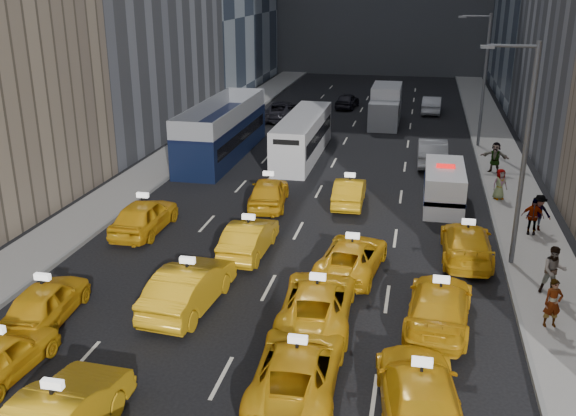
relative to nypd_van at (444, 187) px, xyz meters
name	(u,v)px	position (x,y,z in m)	size (l,w,h in m)	color
sidewalk_west	(174,157)	(-17.18, 5.97, -0.92)	(3.00, 90.00, 0.15)	gray
sidewalk_east	(506,176)	(3.82, 5.97, -0.92)	(3.00, 90.00, 0.15)	gray
curb_west	(194,158)	(-15.73, 5.97, -0.91)	(0.15, 90.00, 0.18)	slate
curb_east	(481,174)	(2.37, 5.97, -0.91)	(0.15, 90.00, 0.18)	slate
streetlight_near	(522,149)	(2.51, -7.03, 3.92)	(2.15, 0.22, 9.00)	#595B60
streetlight_far	(483,76)	(2.51, 12.97, 3.92)	(2.15, 0.22, 9.00)	#595B60
taxi_4	(0,356)	(-13.03, -18.30, -0.30)	(1.64, 4.06, 1.38)	gold
taxi_6	(298,368)	(-4.36, -17.11, -0.28)	(2.37, 5.13, 1.43)	gold
taxi_7	(420,394)	(-0.95, -17.69, -0.24)	(2.12, 5.23, 1.52)	gold
taxi_8	(46,301)	(-13.57, -14.98, -0.28)	(1.69, 4.21, 1.43)	gold
taxi_9	(189,287)	(-9.08, -13.11, -0.18)	(1.73, 4.95, 1.63)	gold
taxi_10	(317,301)	(-4.46, -13.07, -0.28)	(2.37, 5.15, 1.43)	gold
taxi_11	(439,305)	(-0.38, -12.55, -0.25)	(2.09, 5.13, 1.49)	gold
taxi_12	(144,216)	(-13.63, -6.63, -0.20)	(1.88, 4.66, 1.59)	gold
taxi_13	(249,238)	(-8.24, -8.05, -0.26)	(1.55, 4.44, 1.46)	gold
taxi_14	(352,256)	(-3.73, -8.95, -0.32)	(2.23, 4.83, 1.34)	gold
taxi_15	(467,243)	(0.82, -6.73, -0.27)	(2.03, 5.00, 1.45)	gold
taxi_16	(269,192)	(-8.83, -1.99, -0.22)	(1.84, 4.56, 1.55)	gold
taxi_17	(349,192)	(-4.78, -0.86, -0.30)	(1.48, 4.23, 1.39)	gold
nypd_van	(444,187)	(0.00, 0.00, 0.00)	(2.57, 5.33, 2.20)	white
double_decker	(223,130)	(-14.09, 7.06, 0.75)	(4.02, 12.32, 3.52)	black
city_bus	(303,137)	(-8.91, 8.02, 0.36)	(2.78, 10.73, 2.75)	silver
box_truck	(386,106)	(-4.24, 19.29, 0.49)	(2.42, 6.68, 3.03)	silver
misc_car_0	(432,151)	(-0.56, 7.89, -0.16)	(1.77, 5.08, 1.67)	#999BA0
misc_car_1	(282,111)	(-12.70, 19.02, -0.20)	(2.63, 5.70, 1.58)	black
misc_car_2	(384,97)	(-4.86, 27.62, -0.24)	(2.12, 5.22, 1.51)	slate
misc_car_3	(347,101)	(-8.04, 25.40, -0.31)	(1.62, 4.02, 1.37)	black
misc_car_4	(432,105)	(-0.53, 24.66, -0.25)	(1.58, 4.53, 1.49)	#A4A6AB
pedestrian_0	(553,303)	(3.29, -12.13, 0.01)	(0.62, 0.41, 1.70)	gray
pedestrian_1	(554,270)	(3.73, -9.61, 0.08)	(0.90, 0.49, 1.85)	gray
pedestrian_2	(539,213)	(4.19, -3.05, 0.01)	(1.10, 0.46, 1.71)	gray
pedestrian_3	(533,217)	(3.85, -3.58, -0.01)	(0.98, 0.44, 1.67)	gray
pedestrian_4	(500,184)	(2.90, 1.25, -0.03)	(0.80, 0.44, 1.64)	gray
pedestrian_5	(495,157)	(3.11, 6.37, 0.07)	(1.70, 0.49, 1.84)	gray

